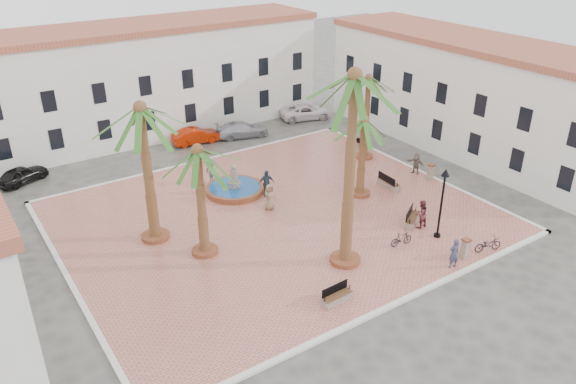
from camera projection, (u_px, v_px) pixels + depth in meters
name	position (u px, v px, depth m)	size (l,w,h in m)	color
ground	(275.00, 218.00, 36.43)	(120.00, 120.00, 0.00)	#56544F
plaza	(275.00, 217.00, 36.40)	(26.00, 22.00, 0.15)	#C87261
kerb_n	(201.00, 161.00, 44.57)	(26.30, 0.30, 0.16)	silver
kerb_s	(393.00, 305.00, 28.22)	(26.30, 0.30, 0.16)	silver
kerb_e	(418.00, 171.00, 42.88)	(0.30, 22.30, 0.16)	silver
kerb_w	(70.00, 283.00, 29.91)	(0.30, 22.30, 0.16)	silver
building_north	(152.00, 78.00, 49.16)	(30.40, 7.40, 9.50)	white
building_east	(467.00, 93.00, 45.87)	(7.40, 26.40, 9.00)	white
fountain	(235.00, 188.00, 39.37)	(4.10, 4.10, 2.12)	brown
palm_nw	(142.00, 123.00, 30.65)	(5.51, 5.51, 8.59)	brown
palm_sw	(198.00, 164.00, 29.97)	(4.99, 4.99, 6.73)	brown
palm_s	(354.00, 96.00, 27.33)	(5.65, 5.65, 11.05)	brown
palm_e	(364.00, 130.00, 37.03)	(4.67, 4.67, 5.78)	brown
palm_ne	(368.00, 87.00, 42.50)	(4.60, 4.60, 6.82)	brown
bench_s	(337.00, 297.00, 28.23)	(1.77, 0.62, 0.92)	gray
bench_se	(412.00, 219.00, 35.38)	(1.89, 1.49, 0.99)	gray
bench_e	(388.00, 184.00, 40.01)	(0.71, 1.95, 1.01)	gray
bench_ne	(360.00, 144.00, 46.94)	(0.98, 1.67, 0.84)	gray
lamppost_s	(443.00, 192.00, 32.69)	(0.49, 0.49, 4.50)	black
lamppost_e	(365.00, 128.00, 44.15)	(0.39, 0.39, 3.57)	black
bollard_se	(465.00, 248.00, 31.64)	(0.45, 0.45, 1.24)	gray
bollard_n	(196.00, 157.00, 43.50)	(0.54, 0.54, 1.28)	gray
bollard_e	(431.00, 172.00, 40.96)	(0.49, 0.49, 1.24)	gray
litter_bin	(463.00, 250.00, 32.07)	(0.34, 0.34, 0.66)	black
cyclist_a	(454.00, 253.00, 30.73)	(0.65, 0.43, 1.79)	#383D56
bicycle_a	(488.00, 244.00, 32.40)	(0.60, 1.71, 0.90)	black
cyclist_b	(421.00, 214.00, 34.65)	(0.90, 0.70, 1.86)	#5D292E
bicycle_b	(401.00, 239.00, 32.95)	(0.41, 1.47, 0.88)	black
pedestrian_fountain_a	(269.00, 197.00, 36.81)	(0.87, 0.57, 1.78)	#8B7152
pedestrian_fountain_b	(266.00, 183.00, 38.49)	(1.14, 0.47, 1.94)	#334355
pedestrian_north	(212.00, 171.00, 40.46)	(1.19, 0.68, 1.84)	#54545A
pedestrian_east	(416.00, 163.00, 42.00)	(1.48, 0.47, 1.60)	#6A5E52
car_black	(22.00, 175.00, 40.90)	(1.51, 3.76, 1.28)	black
car_red	(196.00, 136.00, 47.93)	(1.44, 4.12, 1.36)	#B22003
car_silver	(242.00, 129.00, 49.35)	(1.88, 4.62, 1.34)	#ACAAB3
car_white	(306.00, 112.00, 53.67)	(2.27, 4.93, 1.37)	white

